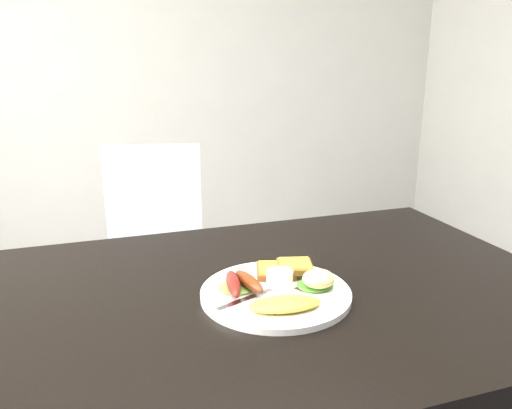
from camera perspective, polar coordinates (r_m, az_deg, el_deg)
room_back_panel at (r=3.13m, az=-13.20°, el=18.77°), size 4.00×0.04×2.70m
dining_table at (r=1.02m, az=1.95°, el=-10.50°), size 1.20×0.80×0.04m
dining_chair at (r=1.88m, az=-10.58°, el=-7.24°), size 0.42×0.42×0.04m
person at (r=1.45m, az=1.47°, el=-0.80°), size 0.56×0.38×1.53m
plate at (r=0.98m, az=2.26°, el=-10.14°), size 0.29×0.29×0.01m
lettuce_left at (r=0.98m, az=-2.19°, el=-9.40°), size 0.08×0.07×0.01m
lettuce_right at (r=1.00m, az=6.79°, el=-9.07°), size 0.09×0.09×0.01m
omelette at (r=0.91m, az=3.30°, el=-11.28°), size 0.14×0.08×0.02m
sausage_a at (r=0.96m, az=-2.63°, el=-9.04°), size 0.05×0.11×0.03m
sausage_b at (r=0.96m, az=-0.81°, el=-8.78°), size 0.04×0.11×0.03m
ramekin at (r=0.98m, az=2.72°, el=-8.45°), size 0.07×0.07×0.03m
toast_a at (r=1.04m, az=2.26°, el=-7.63°), size 0.10×0.10×0.01m
toast_b at (r=1.03m, az=4.48°, el=-7.07°), size 0.09×0.09×0.01m
potato_salad at (r=0.97m, az=7.16°, el=-8.41°), size 0.07×0.06×0.03m
fork at (r=0.95m, az=-0.18°, el=-10.48°), size 0.16×0.07×0.00m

